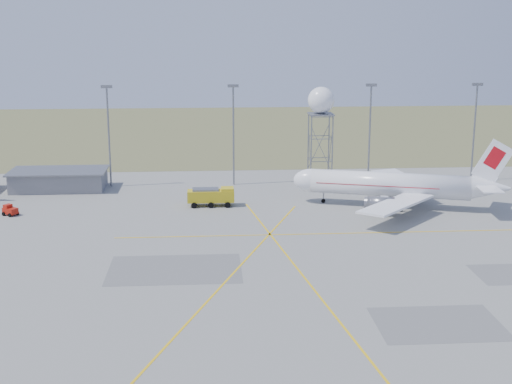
{
  "coord_description": "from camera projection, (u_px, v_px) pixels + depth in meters",
  "views": [
    {
      "loc": [
        -15.36,
        -77.04,
        32.8
      ],
      "look_at": [
        -7.22,
        40.0,
        4.58
      ],
      "focal_mm": 50.0,
      "sensor_mm": 36.0,
      "label": 1
    }
  ],
  "objects": [
    {
      "name": "ground",
      "position": [
        341.0,
        309.0,
        83.43
      ],
      "size": [
        400.0,
        400.0,
        0.0
      ],
      "primitive_type": "plane",
      "color": "gray",
      "rests_on": "ground"
    },
    {
      "name": "grass_strip",
      "position": [
        257.0,
        130.0,
        219.21
      ],
      "size": [
        400.0,
        120.0,
        0.03
      ],
      "primitive_type": "cube",
      "color": "#586035",
      "rests_on": "ground"
    },
    {
      "name": "mast_c",
      "position": [
        370.0,
        125.0,
        145.83
      ],
      "size": [
        2.2,
        0.5,
        20.5
      ],
      "color": "slate",
      "rests_on": "ground"
    },
    {
      "name": "building_grey",
      "position": [
        59.0,
        180.0,
        142.01
      ],
      "size": [
        19.0,
        10.0,
        3.9
      ],
      "color": "gray",
      "rests_on": "ground"
    },
    {
      "name": "mast_d",
      "position": [
        475.0,
        124.0,
        147.31
      ],
      "size": [
        2.2,
        0.5,
        20.5
      ],
      "color": "slate",
      "rests_on": "ground"
    },
    {
      "name": "fire_truck",
      "position": [
        212.0,
        197.0,
        129.33
      ],
      "size": [
        8.48,
        3.45,
        3.38
      ],
      "rotation": [
        0.0,
        0.0,
        -0.01
      ],
      "color": "gold",
      "rests_on": "ground"
    },
    {
      "name": "radar_tower",
      "position": [
        320.0,
        129.0,
        146.78
      ],
      "size": [
        5.46,
        5.46,
        19.77
      ],
      "color": "slate",
      "rests_on": "ground"
    },
    {
      "name": "baggage_tug",
      "position": [
        10.0,
        211.0,
        123.28
      ],
      "size": [
        2.93,
        2.87,
        1.88
      ],
      "rotation": [
        0.0,
        0.0,
        -0.61
      ],
      "color": "#B0180C",
      "rests_on": "ground"
    },
    {
      "name": "mast_b",
      "position": [
        233.0,
        126.0,
        143.94
      ],
      "size": [
        2.2,
        0.5,
        20.5
      ],
      "color": "slate",
      "rests_on": "ground"
    },
    {
      "name": "airliner_main",
      "position": [
        393.0,
        185.0,
        128.16
      ],
      "size": [
        37.82,
        35.79,
        13.11
      ],
      "rotation": [
        0.0,
        0.0,
        2.84
      ],
      "color": "white",
      "rests_on": "ground"
    },
    {
      "name": "mast_a",
      "position": [
        108.0,
        128.0,
        142.26
      ],
      "size": [
        2.2,
        0.5,
        20.5
      ],
      "color": "slate",
      "rests_on": "ground"
    }
  ]
}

